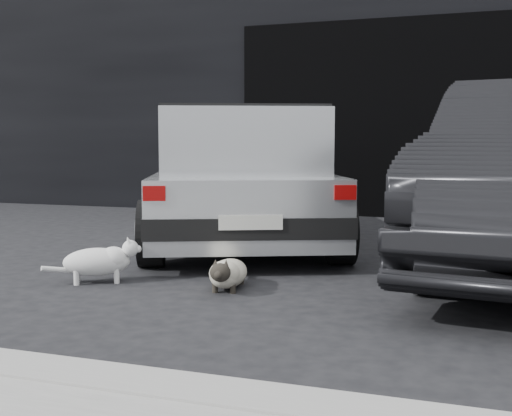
% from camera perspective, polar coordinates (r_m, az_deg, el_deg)
% --- Properties ---
extents(ground, '(80.00, 80.00, 0.00)m').
position_cam_1_polar(ground, '(5.17, -5.44, -5.21)').
color(ground, black).
rests_on(ground, ground).
extents(building_facade, '(34.00, 4.00, 5.00)m').
position_cam_1_polar(building_facade, '(10.79, 13.20, 13.72)').
color(building_facade, black).
rests_on(building_facade, ground).
extents(garage_opening, '(4.00, 0.10, 2.60)m').
position_cam_1_polar(garage_opening, '(8.69, 11.69, 7.76)').
color(garage_opening, black).
rests_on(garage_opening, ground).
extents(curb, '(18.00, 0.25, 0.12)m').
position_cam_1_polar(curb, '(2.48, -9.18, -16.17)').
color(curb, '#999994').
rests_on(curb, ground).
extents(silver_hatchback, '(2.81, 3.85, 1.30)m').
position_cam_1_polar(silver_hatchback, '(6.27, -1.41, 3.28)').
color(silver_hatchback, silver).
rests_on(silver_hatchback, ground).
extents(cat_siamese, '(0.31, 0.71, 0.25)m').
position_cam_1_polar(cat_siamese, '(4.33, -2.58, -5.82)').
color(cat_siamese, beige).
rests_on(cat_siamese, ground).
extents(cat_white, '(0.60, 0.46, 0.32)m').
position_cam_1_polar(cat_white, '(4.68, -13.60, -4.56)').
color(cat_white, white).
rests_on(cat_white, ground).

